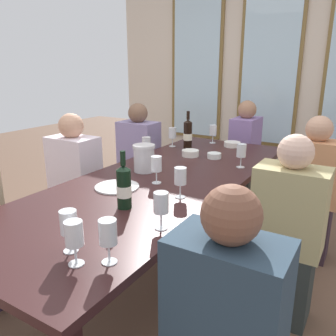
% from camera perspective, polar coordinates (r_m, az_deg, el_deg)
% --- Properties ---
extents(ground_plane, '(12.00, 12.00, 0.00)m').
position_cam_1_polar(ground_plane, '(2.59, -0.84, -17.37)').
color(ground_plane, brown).
extents(back_wall_with_windows, '(4.17, 0.10, 2.90)m').
position_cam_1_polar(back_wall_with_windows, '(4.38, 16.64, 15.93)').
color(back_wall_with_windows, beige).
rests_on(back_wall_with_windows, ground).
extents(dining_table, '(0.97, 2.62, 0.74)m').
position_cam_1_polar(dining_table, '(2.29, -0.91, -3.17)').
color(dining_table, '#351B1B').
rests_on(dining_table, ground).
extents(white_plate_0, '(0.27, 0.27, 0.01)m').
position_cam_1_polar(white_plate_0, '(2.11, -8.46, -3.10)').
color(white_plate_0, white).
rests_on(white_plate_0, dining_table).
extents(metal_pitcher, '(0.16, 0.16, 0.19)m').
position_cam_1_polar(metal_pitcher, '(2.38, -4.00, 1.67)').
color(metal_pitcher, silver).
rests_on(metal_pitcher, dining_table).
extents(wine_bottle_0, '(0.08, 0.08, 0.33)m').
position_cam_1_polar(wine_bottle_0, '(3.06, 3.31, 5.65)').
color(wine_bottle_0, black).
rests_on(wine_bottle_0, dining_table).
extents(wine_bottle_1, '(0.08, 0.08, 0.30)m').
position_cam_1_polar(wine_bottle_1, '(1.77, -7.33, -3.11)').
color(wine_bottle_1, black).
rests_on(wine_bottle_1, dining_table).
extents(tasting_bowl_0, '(0.14, 0.14, 0.05)m').
position_cam_1_polar(tasting_bowl_0, '(2.81, 3.74, 2.48)').
color(tasting_bowl_0, white).
rests_on(tasting_bowl_0, dining_table).
extents(tasting_bowl_1, '(0.15, 0.15, 0.05)m').
position_cam_1_polar(tasting_bowl_1, '(3.20, 10.61, 3.90)').
color(tasting_bowl_1, white).
rests_on(tasting_bowl_1, dining_table).
extents(tasting_bowl_2, '(0.11, 0.11, 0.04)m').
position_cam_1_polar(tasting_bowl_2, '(2.76, 7.69, 2.05)').
color(tasting_bowl_2, white).
rests_on(tasting_bowl_2, dining_table).
extents(wine_glass_0, '(0.07, 0.07, 0.17)m').
position_cam_1_polar(wine_glass_0, '(2.72, -3.62, 3.98)').
color(wine_glass_0, white).
rests_on(wine_glass_0, dining_table).
extents(wine_glass_1, '(0.07, 0.07, 0.17)m').
position_cam_1_polar(wine_glass_1, '(1.90, 2.06, -1.60)').
color(wine_glass_1, white).
rests_on(wine_glass_1, dining_table).
extents(wine_glass_2, '(0.07, 0.07, 0.17)m').
position_cam_1_polar(wine_glass_2, '(1.41, -16.17, -8.99)').
color(wine_glass_2, white).
rests_on(wine_glass_2, dining_table).
extents(wine_glass_3, '(0.07, 0.07, 0.17)m').
position_cam_1_polar(wine_glass_3, '(1.30, -9.95, -10.60)').
color(wine_glass_3, white).
rests_on(wine_glass_3, dining_table).
extents(wine_glass_4, '(0.07, 0.07, 0.17)m').
position_cam_1_polar(wine_glass_4, '(1.53, -1.16, -6.09)').
color(wine_glass_4, white).
rests_on(wine_glass_4, dining_table).
extents(wine_glass_5, '(0.07, 0.07, 0.17)m').
position_cam_1_polar(wine_glass_5, '(1.31, -15.36, -10.63)').
color(wine_glass_5, white).
rests_on(wine_glass_5, dining_table).
extents(wine_glass_6, '(0.07, 0.07, 0.17)m').
position_cam_1_polar(wine_glass_6, '(3.30, 7.48, 6.11)').
color(wine_glass_6, white).
rests_on(wine_glass_6, dining_table).
extents(wine_glass_7, '(0.07, 0.07, 0.17)m').
position_cam_1_polar(wine_glass_7, '(2.13, -1.95, 0.47)').
color(wine_glass_7, white).
rests_on(wine_glass_7, dining_table).
extents(wine_glass_8, '(0.07, 0.07, 0.17)m').
position_cam_1_polar(wine_glass_8, '(2.52, 12.10, 2.76)').
color(wine_glass_8, white).
rests_on(wine_glass_8, dining_table).
extents(wine_glass_9, '(0.07, 0.07, 0.17)m').
position_cam_1_polar(wine_glass_9, '(3.13, 0.73, 5.69)').
color(wine_glass_9, white).
rests_on(wine_glass_9, dining_table).
extents(seated_person_0, '(0.38, 0.24, 1.11)m').
position_cam_1_polar(seated_person_0, '(3.44, -4.83, 0.99)').
color(seated_person_0, '#273939').
rests_on(seated_person_0, ground).
extents(seated_person_1, '(0.38, 0.24, 1.11)m').
position_cam_1_polar(seated_person_1, '(2.83, 22.70, -3.79)').
color(seated_person_1, '#32222C').
rests_on(seated_person_1, ground).
extents(seated_person_2, '(0.38, 0.24, 1.11)m').
position_cam_1_polar(seated_person_2, '(2.83, -14.98, -3.02)').
color(seated_person_2, '#28303A').
rests_on(seated_person_2, ground).
extents(seated_person_3, '(0.38, 0.24, 1.11)m').
position_cam_1_polar(seated_person_3, '(2.09, 19.09, -10.61)').
color(seated_person_3, '#2A302E').
rests_on(seated_person_3, ground).
extents(seated_person_6, '(0.24, 0.38, 1.11)m').
position_cam_1_polar(seated_person_6, '(3.78, 12.54, 2.05)').
color(seated_person_6, '#393932').
rests_on(seated_person_6, ground).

